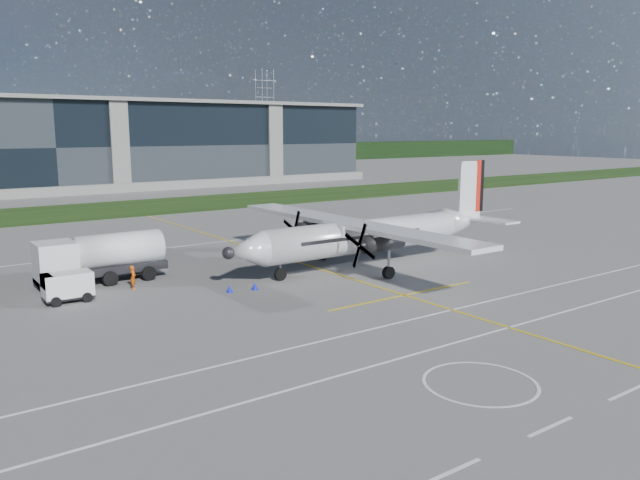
# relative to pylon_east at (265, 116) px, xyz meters

# --- Properties ---
(ground) EXTENTS (400.00, 400.00, 0.00)m
(ground) POSITION_rel_pylon_east_xyz_m (-85.00, -110.00, -15.00)
(ground) COLOR slate
(ground) RESTS_ON ground
(grass_strip) EXTENTS (400.00, 18.00, 0.04)m
(grass_strip) POSITION_rel_pylon_east_xyz_m (-85.00, -102.00, -14.98)
(grass_strip) COLOR #18320D
(grass_strip) RESTS_ON ground
(terminal_building) EXTENTS (120.00, 20.00, 15.00)m
(terminal_building) POSITION_rel_pylon_east_xyz_m (-85.00, -70.00, -7.50)
(terminal_building) COLOR black
(terminal_building) RESTS_ON ground
(pylon_east) EXTENTS (9.00, 4.60, 30.00)m
(pylon_east) POSITION_rel_pylon_east_xyz_m (0.00, 0.00, 0.00)
(pylon_east) COLOR gray
(pylon_east) RESTS_ON ground
(yellow_taxiway_centerline) EXTENTS (0.20, 70.00, 0.01)m
(yellow_taxiway_centerline) POSITION_rel_pylon_east_xyz_m (-82.00, -140.00, -14.99)
(yellow_taxiway_centerline) COLOR yellow
(yellow_taxiway_centerline) RESTS_ON ground
(white_lane_line) EXTENTS (90.00, 0.15, 0.01)m
(white_lane_line) POSITION_rel_pylon_east_xyz_m (-85.00, -164.00, -14.99)
(white_lane_line) COLOR white
(white_lane_line) RESTS_ON ground
(turboprop_aircraft) EXTENTS (24.85, 25.77, 7.73)m
(turboprop_aircraft) POSITION_rel_pylon_east_xyz_m (-78.01, -148.11, -11.13)
(turboprop_aircraft) COLOR silver
(turboprop_aircraft) RESTS_ON ground
(fuel_tanker_truck) EXTENTS (8.85, 2.88, 3.32)m
(fuel_tanker_truck) POSITION_rel_pylon_east_xyz_m (-97.11, -141.51, -13.34)
(fuel_tanker_truck) COLOR silver
(fuel_tanker_truck) RESTS_ON ground
(baggage_tug) EXTENTS (2.99, 1.79, 1.79)m
(baggage_tug) POSITION_rel_pylon_east_xyz_m (-99.63, -145.20, -14.10)
(baggage_tug) COLOR silver
(baggage_tug) RESTS_ON ground
(ground_crew_person) EXTENTS (0.74, 0.86, 1.78)m
(ground_crew_person) POSITION_rel_pylon_east_xyz_m (-95.37, -144.48, -14.11)
(ground_crew_person) COLOR #F25907
(ground_crew_person) RESTS_ON ground
(safety_cone_fwd) EXTENTS (0.36, 0.36, 0.50)m
(safety_cone_fwd) POSITION_rel_pylon_east_xyz_m (-90.63, -148.90, -14.75)
(safety_cone_fwd) COLOR #0D1BEB
(safety_cone_fwd) RESTS_ON ground
(safety_cone_stbdwing) EXTENTS (0.36, 0.36, 0.50)m
(safety_cone_stbdwing) POSITION_rel_pylon_east_xyz_m (-79.87, -134.56, -14.75)
(safety_cone_stbdwing) COLOR #0D1BEB
(safety_cone_stbdwing) RESTS_ON ground
(safety_cone_nose_port) EXTENTS (0.36, 0.36, 0.50)m
(safety_cone_nose_port) POSITION_rel_pylon_east_xyz_m (-88.98, -149.27, -14.75)
(safety_cone_nose_port) COLOR #0D1BEB
(safety_cone_nose_port) RESTS_ON ground
(safety_cone_tail) EXTENTS (0.36, 0.36, 0.50)m
(safety_cone_tail) POSITION_rel_pylon_east_xyz_m (-65.99, -147.37, -14.75)
(safety_cone_tail) COLOR #0D1BEB
(safety_cone_tail) RESTS_ON ground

